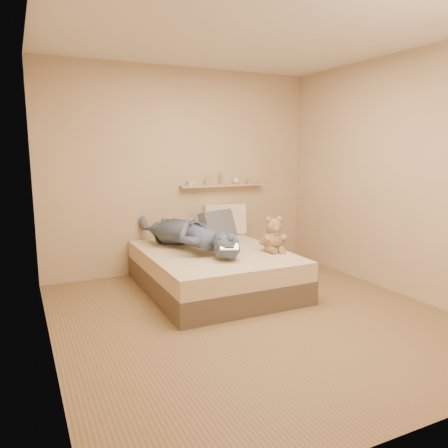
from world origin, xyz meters
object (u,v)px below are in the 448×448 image
teddy_bear (273,237)px  wall_shelf (223,185)px  dark_plush (162,235)px  game_console (229,247)px  pillow_grey (217,224)px  person (188,233)px  pillow_cream (225,219)px  bed (213,270)px

teddy_bear → wall_shelf: wall_shelf is taller
dark_plush → teddy_bear: bearing=-42.2°
game_console → pillow_grey: bearing=70.3°
game_console → person: (-0.16, 0.76, 0.03)m
pillow_grey → game_console: bearing=-109.7°
pillow_cream → wall_shelf: 0.46m
teddy_bear → bed: bearing=152.4°
pillow_cream → pillow_grey: (-0.18, -0.14, -0.03)m
pillow_grey → wall_shelf: (0.18, 0.22, 0.48)m
teddy_bear → dark_plush: 1.37m
pillow_grey → dark_plush: bearing=-173.9°
teddy_bear → person: bearing=148.5°
bed → game_console: bearing=-97.8°
pillow_cream → pillow_grey: 0.23m
game_console → dark_plush: size_ratio=0.82×
dark_plush → pillow_grey: pillow_grey is taller
bed → person: 0.52m
teddy_bear → wall_shelf: bearing=92.3°
game_console → wall_shelf: (0.63, 1.47, 0.48)m
person → wall_shelf: size_ratio=1.34×
bed → wall_shelf: bearing=58.8°
game_console → teddy_bear: (0.67, 0.25, -0.00)m
dark_plush → person: bearing=-65.9°
bed → wall_shelf: (0.55, 0.91, 0.88)m
person → dark_plush: bearing=-80.4°
pillow_grey → wall_shelf: 0.56m
teddy_bear → dark_plush: size_ratio=1.61×
bed → teddy_bear: (0.60, -0.31, 0.39)m
dark_plush → person: 0.46m
game_console → pillow_cream: 1.52m
bed → person: (-0.23, 0.20, 0.42)m
pillow_grey → wall_shelf: size_ratio=0.42×
pillow_grey → person: bearing=-140.7°
wall_shelf → game_console: bearing=-113.1°
pillow_cream → wall_shelf: size_ratio=0.46×
game_console → pillow_grey: 1.33m
dark_plush → pillow_cream: (0.96, 0.22, 0.09)m
bed → pillow_cream: pillow_cream is taller
teddy_bear → pillow_grey: (-0.23, 1.00, 0.01)m
pillow_grey → wall_shelf: bearing=50.7°
bed → person: person is taller
teddy_bear → pillow_cream: bearing=92.6°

